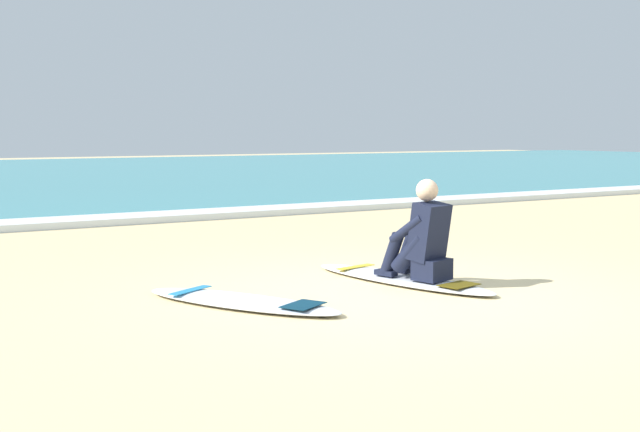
% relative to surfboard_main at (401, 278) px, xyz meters
% --- Properties ---
extents(ground_plane, '(80.00, 80.00, 0.00)m').
position_rel_surfboard_main_xyz_m(ground_plane, '(-0.39, -0.50, -0.04)').
color(ground_plane, beige).
extents(breaking_foam, '(80.00, 0.90, 0.11)m').
position_rel_surfboard_main_xyz_m(breaking_foam, '(-0.39, 6.45, 0.02)').
color(breaking_foam, white).
rests_on(breaking_foam, ground).
extents(surfboard_main, '(0.97, 2.27, 0.08)m').
position_rel_surfboard_main_xyz_m(surfboard_main, '(0.00, 0.00, 0.00)').
color(surfboard_main, silver).
rests_on(surfboard_main, ground).
extents(surfer_seated, '(0.50, 0.76, 0.95)m').
position_rel_surfboard_main_xyz_m(surfer_seated, '(0.05, -0.26, 0.40)').
color(surfer_seated, black).
rests_on(surfer_seated, surfboard_main).
extents(surfboard_spare_near, '(1.38, 1.97, 0.08)m').
position_rel_surfboard_main_xyz_m(surfboard_spare_near, '(-1.79, -0.15, 0.00)').
color(surfboard_spare_near, silver).
rests_on(surfboard_spare_near, ground).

